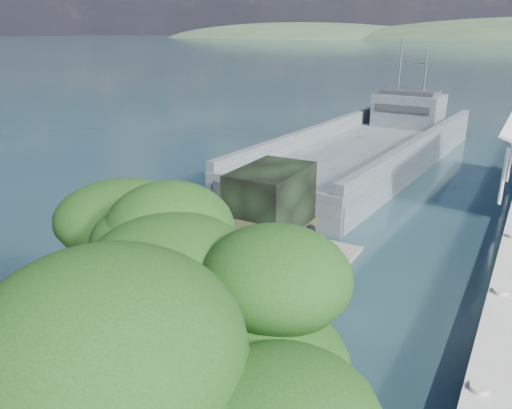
# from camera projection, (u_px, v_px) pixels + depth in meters

# --- Properties ---
(ground) EXTENTS (1400.00, 1400.00, 0.00)m
(ground) POSITION_uv_depth(u_px,v_px,m) (186.00, 294.00, 20.76)
(ground) COLOR #1C3845
(ground) RESTS_ON ground
(boat_ramp) EXTENTS (10.00, 18.00, 0.50)m
(boat_ramp) POSITION_uv_depth(u_px,v_px,m) (170.00, 299.00, 19.86)
(boat_ramp) COLOR slate
(boat_ramp) RESTS_ON ground
(shoreline_rocks) EXTENTS (3.20, 5.60, 0.90)m
(shoreline_rocks) POSITION_uv_depth(u_px,v_px,m) (89.00, 257.00, 24.07)
(shoreline_rocks) COLOR slate
(shoreline_rocks) RESTS_ON ground
(landing_craft) EXTENTS (10.83, 35.55, 10.43)m
(landing_craft) POSITION_uv_depth(u_px,v_px,m) (366.00, 156.00, 39.78)
(landing_craft) COLOR #485255
(landing_craft) RESTS_ON ground
(military_truck) EXTENTS (3.07, 9.07, 4.18)m
(military_truck) POSITION_uv_depth(u_px,v_px,m) (253.00, 225.00, 21.06)
(military_truck) COLOR black
(military_truck) RESTS_ON boat_ramp
(soldier) EXTENTS (0.64, 0.44, 1.71)m
(soldier) POSITION_uv_depth(u_px,v_px,m) (152.00, 278.00, 19.16)
(soldier) COLOR #212F1A
(soldier) RESTS_ON boat_ramp
(overhang_tree) EXTENTS (8.38, 7.71, 7.60)m
(overhang_tree) POSITION_uv_depth(u_px,v_px,m) (144.00, 308.00, 8.15)
(overhang_tree) COLOR black
(overhang_tree) RESTS_ON ground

